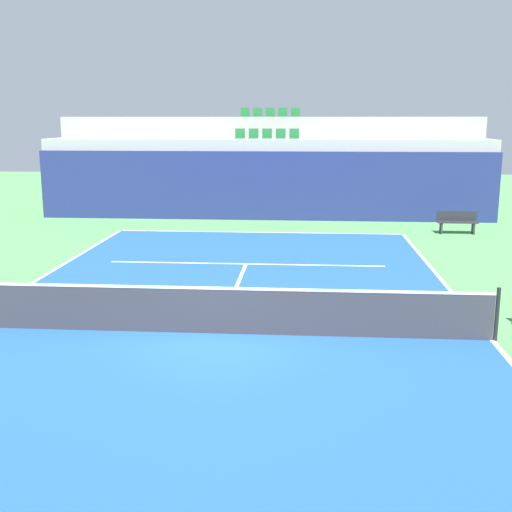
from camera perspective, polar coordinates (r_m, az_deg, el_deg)
name	(u,v)px	position (r m, az deg, el deg)	size (l,w,h in m)	color
ground_plane	(217,334)	(13.08, -3.50, -6.93)	(80.00, 80.00, 0.00)	#4C8C4C
court_surface	(217,334)	(13.08, -3.50, -6.91)	(11.00, 24.00, 0.01)	#1E4C99
baseline_far	(259,232)	(24.63, 0.30, 2.13)	(11.00, 0.10, 0.00)	white
sideline_right	(492,340)	(13.48, 20.31, -7.05)	(0.10, 24.00, 0.00)	white
service_line_far	(246,264)	(19.20, -0.89, -0.71)	(8.26, 0.10, 0.00)	white
centre_service_line	(234,292)	(16.11, -1.94, -3.21)	(0.10, 6.40, 0.00)	white
back_wall	(265,186)	(27.64, 0.79, 6.26)	(19.65, 0.30, 2.94)	navy
stands_tier_lower	(267,177)	(28.96, 0.96, 7.02)	(19.65, 2.40, 3.43)	#9E9E99
stands_tier_upper	(270,163)	(31.31, 1.23, 8.27)	(19.65, 2.40, 4.39)	#9E9E99
seating_row_lower	(267,136)	(28.95, 0.98, 10.67)	(2.86, 0.44, 0.44)	#1E6633
seating_row_upper	(270,114)	(31.34, 1.26, 12.51)	(2.86, 0.44, 0.44)	#1E6633
tennis_net	(217,310)	(12.92, -3.53, -4.80)	(11.08, 0.08, 1.07)	black
player_bench	(457,220)	(25.51, 17.48, 3.04)	(1.50, 0.40, 0.85)	#232328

